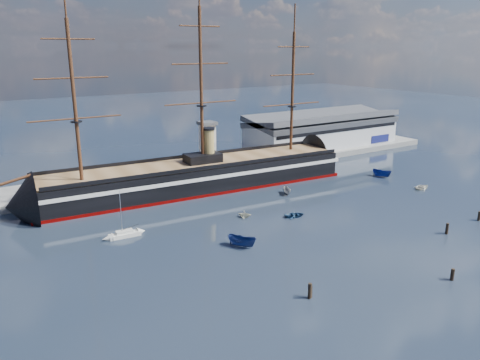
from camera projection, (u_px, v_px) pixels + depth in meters
ground at (259, 203)px, 122.43m from camera, size 600.00×600.00×0.00m
quay at (222, 169)px, 156.75m from camera, size 180.00×18.00×2.00m
warehouse at (322, 130)px, 182.72m from camera, size 63.00×21.00×11.60m
quay_tower at (208, 144)px, 148.00m from camera, size 5.00×5.00×15.00m
warship at (192, 177)px, 132.58m from camera, size 113.39×22.16×53.94m
sailboat at (125, 234)px, 100.71m from camera, size 6.83×2.31×10.78m
motorboat_a at (242, 247)px, 95.91m from camera, size 7.78×6.09×2.97m
motorboat_b at (295, 217)px, 112.74m from camera, size 2.08×3.30×1.43m
motorboat_c at (287, 194)px, 129.94m from camera, size 5.96×4.37×2.25m
motorboat_d at (245, 217)px, 112.36m from camera, size 5.50×5.06×1.92m
motorboat_e at (422, 189)px, 135.00m from camera, size 1.50×3.35×1.53m
motorboat_f at (381, 177)px, 147.34m from camera, size 7.66×4.61×2.88m
piling_near_left at (309, 298)px, 76.26m from camera, size 0.64×0.64×3.41m
piling_near_mid at (452, 280)px, 82.21m from camera, size 0.64×0.64×2.88m
piling_near_right at (446, 234)px, 102.45m from camera, size 0.64×0.64×3.22m
piling_far_right at (478, 221)px, 110.33m from camera, size 0.64×0.64×2.99m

